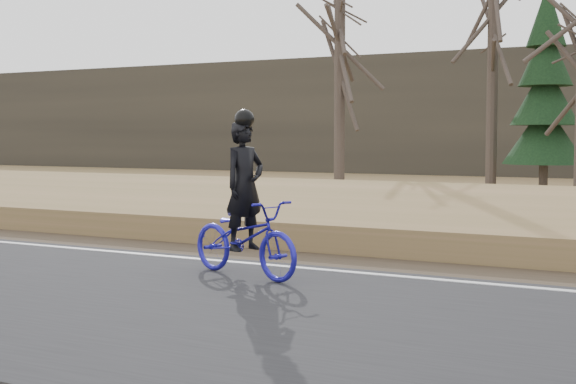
% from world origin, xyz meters
% --- Properties ---
extents(cyclist, '(2.05, 1.22, 2.20)m').
position_xyz_m(cyclist, '(-5.89, -0.72, 0.75)').
color(cyclist, '#1B169C').
rests_on(cyclist, road).
extents(bare_tree_far_left, '(0.36, 0.36, 7.71)m').
position_xyz_m(bare_tree_far_left, '(-11.48, 14.75, 3.85)').
color(bare_tree_far_left, '#483D35').
rests_on(bare_tree_far_left, ground).
extents(bare_tree_left, '(0.36, 0.36, 8.39)m').
position_xyz_m(bare_tree_left, '(-6.96, 16.98, 4.20)').
color(bare_tree_left, '#483D35').
rests_on(bare_tree_left, ground).
extents(conifer, '(2.60, 2.60, 6.72)m').
position_xyz_m(conifer, '(-5.23, 16.77, 3.18)').
color(conifer, '#483D35').
rests_on(conifer, ground).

